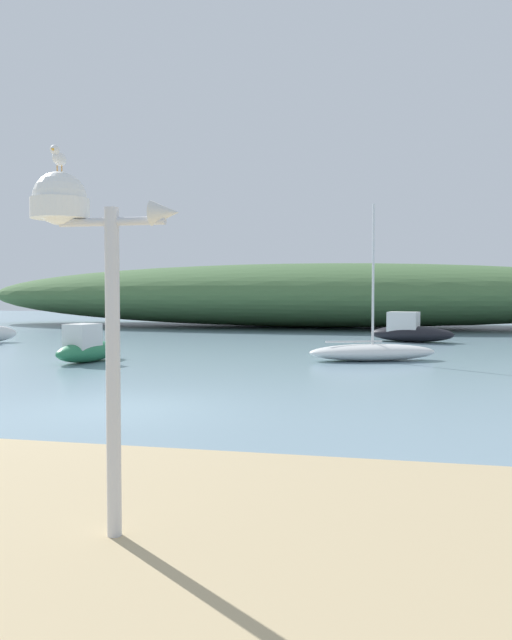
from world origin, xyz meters
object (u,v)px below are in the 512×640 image
Objects in this scene: mast_structure at (78,240)px; motorboat_far_left at (410,331)px; seagull_on_radar at (59,157)px; motorboat_off_point at (87,348)px; sailboat_by_sandbar at (373,352)px.

mast_structure is 25.24m from motorboat_far_left.
seagull_on_radar is 15.93m from motorboat_off_point.
mast_structure is at bearing -96.34° from sailboat_by_sandbar.
seagull_on_radar is 16.80m from sailboat_by_sandbar.
sailboat_by_sandbar is (1.82, 16.39, -2.37)m from mast_structure.
motorboat_far_left is at bearing 82.79° from mast_structure.
seagull_on_radar is at bearing -175.18° from mast_structure.
motorboat_far_left is at bearing 46.71° from motorboat_off_point.
seagull_on_radar is at bearing -96.89° from sailboat_by_sandbar.
motorboat_far_left is 0.77× the size of sailboat_by_sandbar.
sailboat_by_sandbar is (-1.34, -8.56, -0.20)m from motorboat_far_left.
sailboat_by_sandbar reaches higher than seagull_on_radar.
mast_structure is 11.16× the size of seagull_on_radar.
mast_structure is 16.66m from sailboat_by_sandbar.
sailboat_by_sandbar is 1.68× the size of motorboat_off_point.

